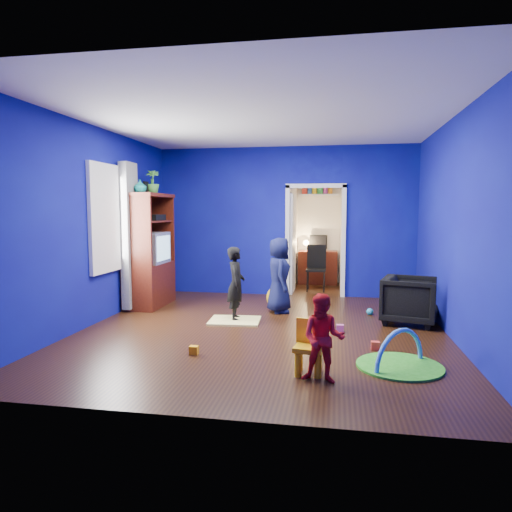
% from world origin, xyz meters
% --- Properties ---
extents(floor, '(5.00, 5.50, 0.01)m').
position_xyz_m(floor, '(0.00, 0.00, 0.00)').
color(floor, black).
rests_on(floor, ground).
extents(ceiling, '(5.00, 5.50, 0.01)m').
position_xyz_m(ceiling, '(0.00, 0.00, 2.90)').
color(ceiling, white).
rests_on(ceiling, wall_back).
extents(wall_back, '(5.00, 0.02, 2.90)m').
position_xyz_m(wall_back, '(0.00, 2.75, 1.45)').
color(wall_back, '#0B0A77').
rests_on(wall_back, floor).
extents(wall_front, '(5.00, 0.02, 2.90)m').
position_xyz_m(wall_front, '(0.00, -2.75, 1.45)').
color(wall_front, '#0B0A77').
rests_on(wall_front, floor).
extents(wall_left, '(0.02, 5.50, 2.90)m').
position_xyz_m(wall_left, '(-2.50, 0.00, 1.45)').
color(wall_left, '#0B0A77').
rests_on(wall_left, floor).
extents(wall_right, '(0.02, 5.50, 2.90)m').
position_xyz_m(wall_right, '(2.50, 0.00, 1.45)').
color(wall_right, '#0B0A77').
rests_on(wall_right, floor).
extents(alcove, '(1.00, 1.75, 2.50)m').
position_xyz_m(alcove, '(0.60, 3.62, 1.25)').
color(alcove, silver).
rests_on(alcove, floor).
extents(armchair, '(0.94, 0.92, 0.70)m').
position_xyz_m(armchair, '(2.09, 0.76, 0.35)').
color(armchair, black).
rests_on(armchair, floor).
extents(child_black, '(0.34, 0.45, 1.12)m').
position_xyz_m(child_black, '(-0.49, 0.52, 0.56)').
color(child_black, black).
rests_on(child_black, floor).
extents(child_navy, '(0.51, 0.67, 1.23)m').
position_xyz_m(child_navy, '(0.09, 1.18, 0.62)').
color(child_navy, '#0E0F33').
rests_on(child_navy, floor).
extents(toddler_red, '(0.46, 0.37, 0.87)m').
position_xyz_m(toddler_red, '(0.89, -1.80, 0.44)').
color(toddler_red, red).
rests_on(toddler_red, floor).
extents(vase, '(0.22, 0.22, 0.22)m').
position_xyz_m(vase, '(-2.22, 1.02, 2.07)').
color(vase, '#0B535B').
rests_on(vase, tv_armoire).
extents(potted_plant, '(0.31, 0.31, 0.42)m').
position_xyz_m(potted_plant, '(-2.22, 1.54, 2.17)').
color(potted_plant, '#3C8D33').
rests_on(potted_plant, tv_armoire).
extents(tv_armoire, '(0.58, 1.14, 1.96)m').
position_xyz_m(tv_armoire, '(-2.22, 1.32, 0.98)').
color(tv_armoire, '#3A0E09').
rests_on(tv_armoire, floor).
extents(crt_tv, '(0.46, 0.70, 0.54)m').
position_xyz_m(crt_tv, '(-2.18, 1.32, 1.02)').
color(crt_tv, silver).
rests_on(crt_tv, tv_armoire).
extents(yellow_blanket, '(0.79, 0.65, 0.03)m').
position_xyz_m(yellow_blanket, '(-0.49, 0.42, 0.01)').
color(yellow_blanket, '#F2E07A').
rests_on(yellow_blanket, floor).
extents(hopper_ball, '(0.39, 0.39, 0.39)m').
position_xyz_m(hopper_ball, '(0.04, 1.43, 0.20)').
color(hopper_ball, yellow).
rests_on(hopper_ball, floor).
extents(kid_chair, '(0.32, 0.32, 0.50)m').
position_xyz_m(kid_chair, '(0.74, -1.60, 0.25)').
color(kid_chair, yellow).
rests_on(kid_chair, floor).
extents(play_mat, '(0.91, 0.91, 0.02)m').
position_xyz_m(play_mat, '(1.69, -1.23, 0.01)').
color(play_mat, '#409521').
rests_on(play_mat, floor).
extents(toy_arch, '(0.59, 0.63, 0.81)m').
position_xyz_m(toy_arch, '(1.69, -1.23, 0.02)').
color(toy_arch, '#3F8CD8').
rests_on(toy_arch, floor).
extents(window_left, '(0.03, 0.95, 1.55)m').
position_xyz_m(window_left, '(-2.48, 0.35, 1.55)').
color(window_left, white).
rests_on(window_left, wall_left).
extents(curtain, '(0.14, 0.42, 2.40)m').
position_xyz_m(curtain, '(-2.37, 0.90, 1.25)').
color(curtain, slate).
rests_on(curtain, floor).
extents(doorway, '(1.16, 0.10, 2.10)m').
position_xyz_m(doorway, '(0.60, 2.75, 1.05)').
color(doorway, white).
rests_on(doorway, floor).
extents(study_desk, '(0.88, 0.44, 0.75)m').
position_xyz_m(study_desk, '(0.60, 4.26, 0.38)').
color(study_desk, '#3D140A').
rests_on(study_desk, floor).
extents(desk_monitor, '(0.40, 0.05, 0.32)m').
position_xyz_m(desk_monitor, '(0.60, 4.38, 0.95)').
color(desk_monitor, black).
rests_on(desk_monitor, study_desk).
extents(desk_lamp, '(0.14, 0.14, 0.14)m').
position_xyz_m(desk_lamp, '(0.32, 4.32, 0.93)').
color(desk_lamp, '#FFD88C').
rests_on(desk_lamp, study_desk).
extents(folding_chair, '(0.40, 0.40, 0.92)m').
position_xyz_m(folding_chair, '(0.60, 3.30, 0.46)').
color(folding_chair, black).
rests_on(folding_chair, floor).
extents(book_shelf, '(0.88, 0.24, 0.04)m').
position_xyz_m(book_shelf, '(0.60, 4.37, 2.02)').
color(book_shelf, white).
rests_on(book_shelf, study_desk).
extents(toy_0, '(0.10, 0.08, 0.10)m').
position_xyz_m(toy_0, '(1.48, -0.64, 0.05)').
color(toy_0, '#F93A29').
rests_on(toy_0, floor).
extents(toy_1, '(0.11, 0.11, 0.11)m').
position_xyz_m(toy_1, '(1.55, 1.25, 0.06)').
color(toy_1, '#2393C9').
rests_on(toy_1, floor).
extents(toy_2, '(0.10, 0.08, 0.10)m').
position_xyz_m(toy_2, '(-0.61, -1.19, 0.05)').
color(toy_2, '#FFA20D').
rests_on(toy_2, floor).
extents(toy_3, '(0.11, 0.11, 0.11)m').
position_xyz_m(toy_3, '(0.64, 0.46, 0.06)').
color(toy_3, green).
rests_on(toy_3, floor).
extents(toy_4, '(0.10, 0.08, 0.10)m').
position_xyz_m(toy_4, '(1.07, 0.11, 0.05)').
color(toy_4, '#B94587').
rests_on(toy_4, floor).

